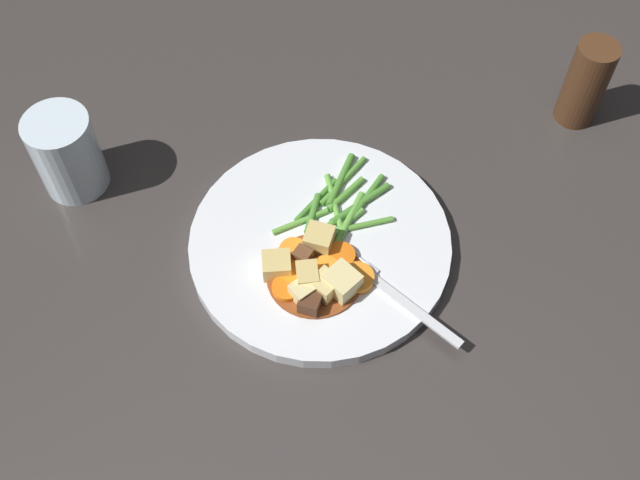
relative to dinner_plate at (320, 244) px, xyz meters
The scene contains 33 objects.
ground_plane 0.01m from the dinner_plate, ahead, with size 3.00×3.00×0.00m, color #383330.
dinner_plate is the anchor object (origin of this frame).
stew_sauce 0.05m from the dinner_plate, ahead, with size 0.10×0.10×0.00m, color brown.
carrot_slice_0 0.05m from the dinner_plate, 26.59° to the right, with size 0.04×0.04×0.01m, color orange.
carrot_slice_1 0.04m from the dinner_plate, 53.46° to the right, with size 0.03×0.03×0.01m, color orange.
carrot_slice_2 0.04m from the dinner_plate, 14.77° to the left, with size 0.03×0.03×0.01m, color orange.
carrot_slice_3 0.07m from the dinner_plate, 22.13° to the right, with size 0.03×0.03×0.01m, color orange.
carrot_slice_4 0.03m from the dinner_plate, 49.41° to the left, with size 0.03×0.03×0.01m, color orange.
carrot_slice_5 0.06m from the dinner_plate, 44.35° to the left, with size 0.04×0.04×0.01m, color orange.
potato_chunk_0 0.02m from the dinner_plate, ahead, with size 0.03×0.03×0.02m, color #DBBC6B.
potato_chunk_1 0.06m from the dinner_plate, ahead, with size 0.03×0.02×0.03m, color #DBBC6B.
potato_chunk_2 0.07m from the dinner_plate, 27.14° to the left, with size 0.03×0.03×0.03m, color #EAD68C.
potato_chunk_3 0.07m from the dinner_plate, 11.47° to the left, with size 0.03×0.03×0.02m, color #E5CC7A.
potato_chunk_4 0.06m from the dinner_plate, 43.07° to the right, with size 0.03×0.03×0.02m, color #DBBC6B.
potato_chunk_5 0.07m from the dinner_plate, ahead, with size 0.02×0.03×0.02m, color #EAD68C.
meat_chunk_0 0.08m from the dinner_plate, ahead, with size 0.03×0.02×0.02m, color #4C2B19.
meat_chunk_1 0.04m from the dinner_plate, 26.56° to the right, with size 0.02×0.02×0.02m, color brown.
green_bean_0 0.08m from the dinner_plate, 169.91° to the left, with size 0.01×0.01×0.07m, color #4C8E33.
green_bean_1 0.03m from the dinner_plate, 129.29° to the right, with size 0.01×0.01×0.07m, color #66AD42.
green_bean_2 0.05m from the dinner_plate, 168.67° to the right, with size 0.01×0.01×0.07m, color #4C8E33.
green_bean_3 0.05m from the dinner_plate, 167.97° to the left, with size 0.01×0.01×0.08m, color #66AD42.
green_bean_4 0.08m from the dinner_plate, 168.05° to the left, with size 0.01×0.01×0.08m, color #599E38.
green_bean_5 0.07m from the dinner_plate, 142.18° to the left, with size 0.01×0.01×0.08m, color #4C8E33.
green_bean_6 0.04m from the dinner_plate, 159.73° to the right, with size 0.01×0.01×0.05m, color #4C8E33.
green_bean_7 0.05m from the dinner_plate, 117.13° to the left, with size 0.01×0.01×0.07m, color #599E38.
green_bean_8 0.07m from the dinner_plate, 141.94° to the left, with size 0.01×0.01×0.08m, color #4C8E33.
green_bean_9 0.04m from the dinner_plate, 134.63° to the left, with size 0.01×0.01×0.07m, color #66AD42.
green_bean_10 0.03m from the dinner_plate, 129.17° to the left, with size 0.01×0.01×0.06m, color #66AD42.
green_bean_11 0.07m from the dinner_plate, 160.46° to the left, with size 0.01×0.01×0.06m, color #599E38.
green_bean_12 0.03m from the dinner_plate, 152.79° to the left, with size 0.01×0.01×0.06m, color #599E38.
fork 0.09m from the dinner_plate, 54.98° to the left, with size 0.11×0.15×0.00m.
water_glass 0.30m from the dinner_plate, 101.66° to the right, with size 0.07×0.07×0.10m, color silver.
pepper_mill 0.37m from the dinner_plate, 128.56° to the left, with size 0.05×0.05×0.11m, color #4C2D19.
Camera 1 is at (0.45, 0.05, 0.72)m, focal length 43.49 mm.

